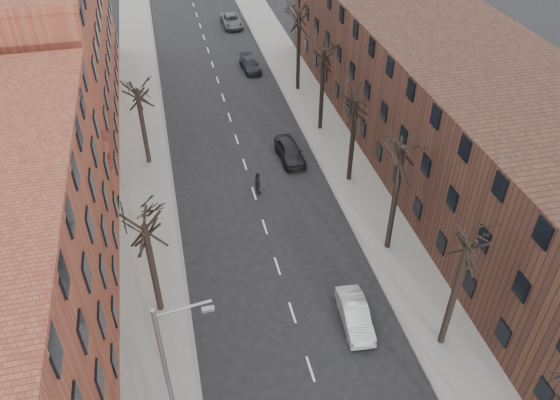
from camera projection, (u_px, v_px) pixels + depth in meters
sidewalk_left at (144, 156)px, 45.53m from camera, size 4.00×90.00×0.15m
sidewalk_right at (327, 134)px, 48.39m from camera, size 4.00×90.00×0.15m
building_left_far at (33, 44)px, 46.72m from camera, size 12.00×28.00×14.00m
building_right at (447, 100)px, 42.94m from camera, size 12.00×50.00×10.00m
tree_right_b at (440, 343)px, 30.75m from camera, size 5.20×5.20×10.80m
tree_right_c at (387, 248)px, 36.87m from camera, size 5.20×5.20×11.60m
tree_right_d at (349, 180)px, 43.00m from camera, size 5.20×5.20×10.00m
tree_right_e at (320, 129)px, 49.13m from camera, size 5.20×5.20×10.80m
tree_right_f at (298, 90)px, 55.25m from camera, size 5.20×5.20×11.60m
tree_left_a at (161, 310)px, 32.63m from camera, size 5.20×5.20×9.50m
tree_left_b at (150, 163)px, 44.88m from camera, size 5.20×5.20×9.50m
streetlight at (170, 371)px, 23.51m from camera, size 2.45×0.22×9.03m
silver_sedan at (355, 315)px, 31.44m from camera, size 1.79×4.29×1.38m
parked_car_near at (290, 151)px, 44.90m from camera, size 2.01×4.57×1.53m
parked_car_mid at (250, 65)px, 58.52m from camera, size 2.04×4.33×1.22m
parked_car_far at (232, 21)px, 68.63m from camera, size 2.42×5.02×1.38m
pedestrian_crossing at (258, 184)px, 41.00m from camera, size 0.55×1.17×1.95m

